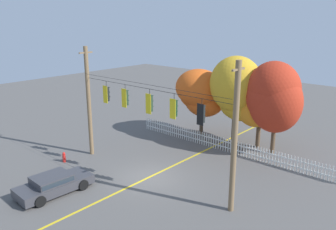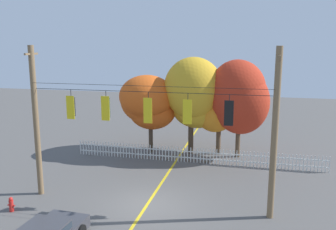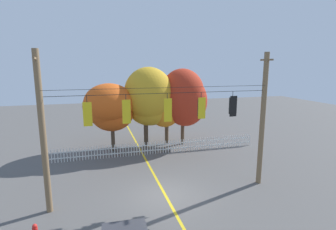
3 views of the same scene
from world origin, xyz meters
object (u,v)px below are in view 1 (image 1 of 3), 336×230
traffic_signal_southbound_primary (201,114)px  autumn_maple_near_fence (201,92)px  parked_car (54,183)px  autumn_maple_mid (239,90)px  autumn_maple_far_west (274,96)px  traffic_signal_westbound_side (174,108)px  fire_hydrant (64,157)px  autumn_oak_far_east (256,100)px  traffic_signal_eastbound_side (107,94)px  traffic_signal_northbound_primary (125,98)px  traffic_signal_northbound_secondary (150,103)px

traffic_signal_southbound_primary → autumn_maple_near_fence: (-6.54, 9.02, -1.16)m
traffic_signal_southbound_primary → parked_car: 9.66m
autumn_maple_mid → autumn_maple_far_west: bearing=-7.8°
traffic_signal_westbound_side → fire_hydrant: 9.87m
traffic_signal_southbound_primary → fire_hydrant: 11.58m
autumn_oak_far_east → fire_hydrant: autumn_oak_far_east is taller
fire_hydrant → parked_car: bearing=-39.9°
traffic_signal_eastbound_side → autumn_maple_far_west: 11.97m
traffic_signal_northbound_primary → fire_hydrant: traffic_signal_northbound_primary is taller
traffic_signal_northbound_primary → autumn_oak_far_east: (4.44, 9.53, -1.20)m
autumn_maple_near_fence → autumn_oak_far_east: bearing=5.9°
autumn_maple_near_fence → autumn_maple_mid: bearing=3.9°
traffic_signal_southbound_primary → autumn_maple_far_west: bearing=89.7°
traffic_signal_westbound_side → traffic_signal_northbound_primary: bearing=-180.0°
autumn_maple_far_west → parked_car: 16.13m
traffic_signal_westbound_side → traffic_signal_eastbound_side: bearing=-180.0°
traffic_signal_eastbound_side → traffic_signal_northbound_secondary: size_ratio=0.99×
autumn_maple_near_fence → autumn_maple_far_west: bearing=-1.7°
traffic_signal_northbound_secondary → fire_hydrant: size_ratio=2.04×
fire_hydrant → autumn_oak_far_east: bearing=53.6°
traffic_signal_northbound_primary → autumn_maple_far_west: bearing=55.1°
autumn_maple_near_fence → autumn_maple_mid: size_ratio=0.82×
autumn_maple_near_fence → fire_hydrant: (-3.82, -11.29, -3.50)m
autumn_maple_mid → parked_car: bearing=-104.4°
traffic_signal_northbound_secondary → autumn_maple_mid: size_ratio=0.21×
traffic_signal_northbound_primary → traffic_signal_northbound_secondary: bearing=-0.0°
fire_hydrant → autumn_maple_near_fence: bearing=71.3°
traffic_signal_northbound_secondary → traffic_signal_northbound_primary: bearing=180.0°
traffic_signal_westbound_side → autumn_maple_far_west: size_ratio=0.21×
traffic_signal_northbound_primary → autumn_maple_far_west: size_ratio=0.21×
traffic_signal_northbound_primary → autumn_maple_mid: autumn_maple_mid is taller
autumn_maple_far_west → traffic_signal_northbound_primary: bearing=-124.9°
traffic_signal_northbound_primary → autumn_maple_mid: size_ratio=0.21×
traffic_signal_southbound_primary → autumn_maple_near_fence: 11.20m
traffic_signal_southbound_primary → autumn_maple_mid: size_ratio=0.20×
fire_hydrant → traffic_signal_eastbound_side: bearing=44.1°
traffic_signal_northbound_secondary → parked_car: traffic_signal_northbound_secondary is taller
traffic_signal_eastbound_side → autumn_oak_far_east: size_ratio=0.25×
traffic_signal_eastbound_side → traffic_signal_northbound_primary: bearing=-0.0°
traffic_signal_northbound_secondary → fire_hydrant: 8.25m
traffic_signal_northbound_secondary → parked_car: bearing=-119.1°
traffic_signal_northbound_secondary → fire_hydrant: traffic_signal_northbound_secondary is taller
traffic_signal_eastbound_side → autumn_maple_mid: 10.51m
traffic_signal_westbound_side → parked_car: size_ratio=0.33×
traffic_signal_northbound_secondary → traffic_signal_westbound_side: bearing=0.0°
traffic_signal_northbound_primary → parked_car: traffic_signal_northbound_primary is taller
autumn_maple_mid → autumn_maple_far_west: 3.17m
traffic_signal_eastbound_side → autumn_maple_mid: (4.94, 9.26, -0.52)m
autumn_maple_mid → autumn_maple_far_west: size_ratio=1.02×
traffic_signal_southbound_primary → autumn_oak_far_east: bearing=99.9°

